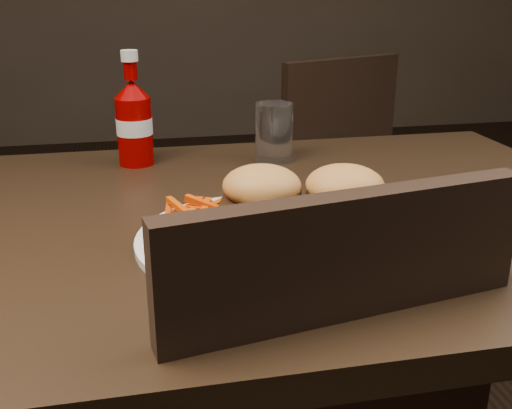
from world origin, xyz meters
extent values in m
cube|color=black|center=(0.00, 0.00, 0.73)|extent=(1.20, 0.80, 0.04)
cube|color=black|center=(0.34, 0.95, 0.43)|extent=(0.54, 0.54, 0.04)
cylinder|color=white|center=(-0.01, -0.12, 0.76)|extent=(0.32, 0.32, 0.01)
cube|color=beige|center=(-0.01, -0.10, 0.77)|extent=(0.11, 0.11, 0.02)
cube|color=beige|center=(0.10, -0.13, 0.77)|extent=(0.12, 0.11, 0.02)
cylinder|color=#850000|center=(-0.16, 0.29, 0.81)|extent=(0.07, 0.07, 0.13)
cylinder|color=white|center=(0.10, 0.26, 0.81)|extent=(0.09, 0.09, 0.11)
camera|label=1|loc=(-0.16, -0.82, 1.07)|focal=42.00mm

